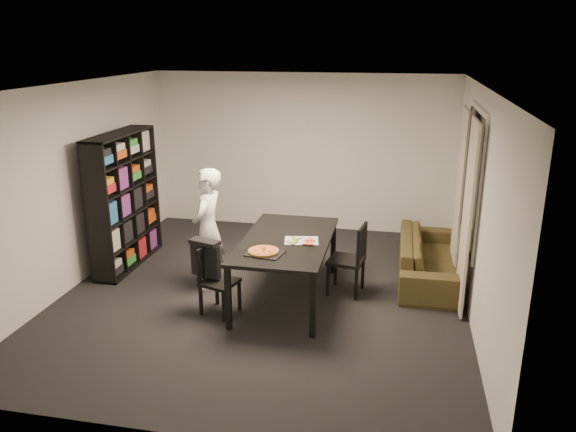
% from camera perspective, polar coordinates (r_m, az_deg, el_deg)
% --- Properties ---
extents(room, '(5.01, 5.51, 2.61)m').
position_cam_1_polar(room, '(6.80, -2.58, 2.07)').
color(room, black).
rests_on(room, ground).
extents(window_pane, '(0.02, 1.40, 1.60)m').
position_cam_1_polar(window_pane, '(7.19, 18.26, 3.71)').
color(window_pane, black).
rests_on(window_pane, room).
extents(window_frame, '(0.03, 1.52, 1.72)m').
position_cam_1_polar(window_frame, '(7.19, 18.22, 3.71)').
color(window_frame, white).
rests_on(window_frame, room).
extents(curtain_left, '(0.03, 0.70, 2.25)m').
position_cam_1_polar(curtain_left, '(6.78, 17.72, -0.15)').
color(curtain_left, beige).
rests_on(curtain_left, room).
extents(curtain_right, '(0.03, 0.70, 2.25)m').
position_cam_1_polar(curtain_right, '(7.77, 16.99, 2.15)').
color(curtain_right, beige).
rests_on(curtain_right, room).
extents(bookshelf, '(0.35, 1.50, 1.90)m').
position_cam_1_polar(bookshelf, '(8.19, -16.30, 1.53)').
color(bookshelf, black).
rests_on(bookshelf, room).
extents(dining_table, '(1.05, 1.90, 0.79)m').
position_cam_1_polar(dining_table, '(6.86, -0.17, -2.88)').
color(dining_table, black).
rests_on(dining_table, room).
extents(chair_left, '(0.47, 0.47, 0.82)m').
position_cam_1_polar(chair_left, '(6.68, -7.53, -5.95)').
color(chair_left, black).
rests_on(chair_left, room).
extents(chair_right, '(0.48, 0.48, 0.92)m').
position_cam_1_polar(chair_right, '(7.11, 6.63, -3.94)').
color(chair_right, black).
rests_on(chair_right, room).
extents(draped_jacket, '(0.39, 0.26, 0.45)m').
position_cam_1_polar(draped_jacket, '(6.66, -8.39, -4.11)').
color(draped_jacket, black).
rests_on(draped_jacket, chair_left).
extents(person, '(0.40, 0.59, 1.58)m').
position_cam_1_polar(person, '(7.25, -8.13, -1.30)').
color(person, white).
rests_on(person, room).
extents(baking_tray, '(0.45, 0.39, 0.01)m').
position_cam_1_polar(baking_tray, '(6.37, -2.36, -3.80)').
color(baking_tray, black).
rests_on(baking_tray, dining_table).
extents(pepperoni_pizza, '(0.35, 0.35, 0.03)m').
position_cam_1_polar(pepperoni_pizza, '(6.38, -2.51, -3.58)').
color(pepperoni_pizza, '#AA7231').
rests_on(pepperoni_pizza, dining_table).
extents(kitchen_towel, '(0.45, 0.36, 0.01)m').
position_cam_1_polar(kitchen_towel, '(6.76, 1.38, -2.53)').
color(kitchen_towel, white).
rests_on(kitchen_towel, dining_table).
extents(pizza_slices, '(0.46, 0.42, 0.01)m').
position_cam_1_polar(pizza_slices, '(6.72, 1.39, -2.56)').
color(pizza_slices, gold).
rests_on(pizza_slices, dining_table).
extents(sofa, '(0.78, 1.99, 0.58)m').
position_cam_1_polar(sofa, '(7.83, 14.14, -4.12)').
color(sofa, '#443E1B').
rests_on(sofa, room).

